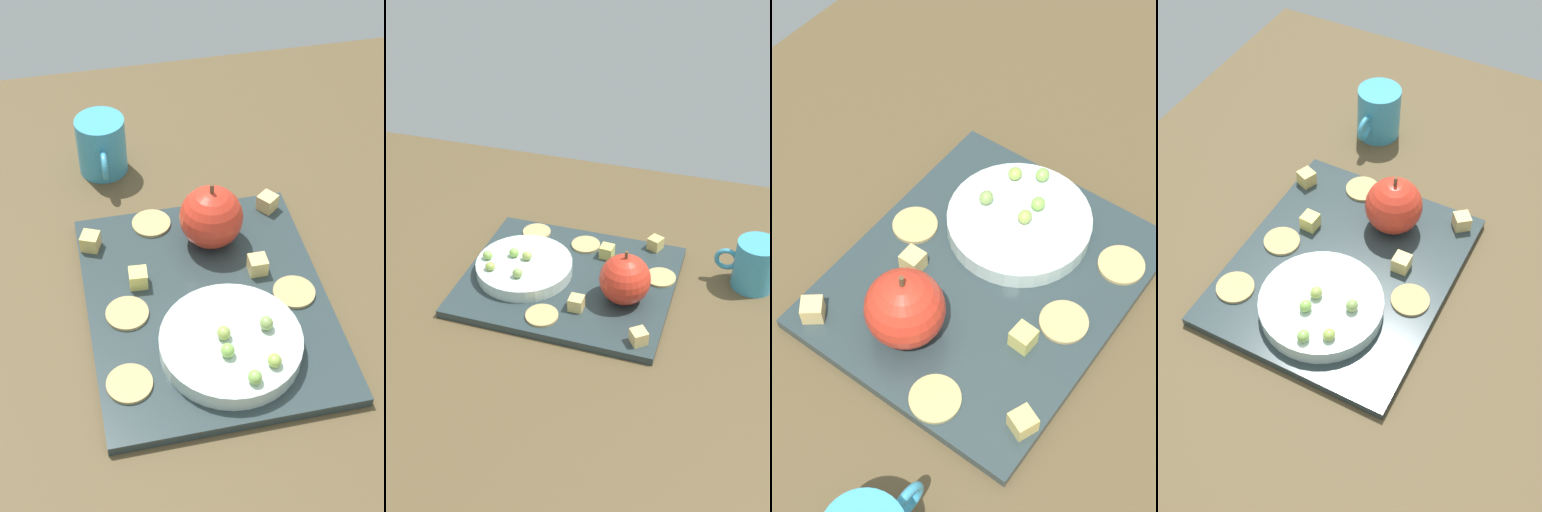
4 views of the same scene
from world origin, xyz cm
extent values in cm
cube|color=brown|center=(0.00, 0.00, 1.93)|extent=(118.77, 89.99, 3.85)
cube|color=#2A393C|center=(3.85, 1.88, 4.51)|extent=(33.92, 28.21, 1.32)
cylinder|color=silver|center=(-3.66, 0.99, 6.26)|extent=(15.88, 15.88, 2.18)
sphere|color=red|center=(13.75, -0.79, 9.17)|extent=(8.00, 8.00, 8.00)
cylinder|color=brown|center=(13.75, -0.79, 13.77)|extent=(0.50, 0.50, 1.20)
cube|color=#EDC979|center=(18.06, -9.50, 6.26)|extent=(3.06, 3.06, 2.18)
cube|color=#E0D568|center=(8.17, 9.43, 6.26)|extent=(2.32, 2.32, 2.18)
cube|color=#E1C56A|center=(15.59, 14.33, 6.26)|extent=(2.85, 2.85, 2.18)
cube|color=#E8CB74|center=(7.29, -5.15, 6.26)|extent=(2.19, 2.19, 2.18)
cylinder|color=tan|center=(18.17, 6.17, 5.37)|extent=(5.04, 5.04, 0.40)
cylinder|color=tan|center=(-5.94, 12.67, 5.37)|extent=(5.04, 5.04, 0.40)
cylinder|color=tan|center=(2.86, -8.47, 5.37)|extent=(5.04, 5.04, 0.40)
cylinder|color=tan|center=(3.74, 11.48, 5.37)|extent=(5.04, 5.04, 0.40)
ellipsoid|color=#8CBD55|center=(-9.68, -0.42, 8.07)|extent=(1.66, 1.49, 1.43)
ellipsoid|color=#8CC352|center=(-5.80, 1.93, 8.09)|extent=(1.66, 1.49, 1.48)
ellipsoid|color=#9FB652|center=(-3.42, 1.78, 8.08)|extent=(1.66, 1.49, 1.46)
ellipsoid|color=#9CB84D|center=(-8.05, -2.60, 8.02)|extent=(1.66, 1.49, 1.33)
ellipsoid|color=#8CAB58|center=(-3.14, -3.11, 8.13)|extent=(1.66, 1.49, 1.57)
cylinder|color=#3E9CC2|center=(32.62, 10.66, 8.04)|extent=(6.91, 6.91, 8.39)
torus|color=#3E9CC2|center=(27.97, 10.83, 8.04)|extent=(4.03, 0.95, 4.00)
camera|label=1|loc=(-50.54, 15.35, 70.49)|focal=51.01mm
camera|label=2|loc=(29.01, -72.87, 66.93)|focal=42.76mm
camera|label=3|loc=(41.52, 26.75, 70.35)|focal=52.60mm
camera|label=4|loc=(-43.15, -23.80, 72.20)|focal=44.66mm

